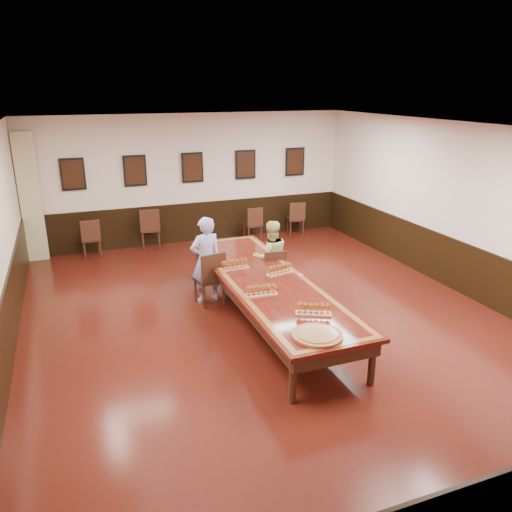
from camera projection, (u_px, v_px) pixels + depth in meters
name	position (u px, v px, depth m)	size (l,w,h in m)	color
floor	(266.00, 320.00, 8.59)	(8.00, 10.00, 0.02)	black
ceiling	(268.00, 128.00, 7.55)	(8.00, 10.00, 0.02)	white
wall_back	(192.00, 179.00, 12.50)	(8.00, 0.02, 3.20)	beige
wall_right	(464.00, 210.00, 9.41)	(0.02, 10.00, 3.20)	beige
chair_man	(209.00, 277.00, 9.10)	(0.47, 0.52, 1.01)	black
chair_woman	(272.00, 271.00, 9.52)	(0.43, 0.47, 0.91)	black
spare_chair_a	(90.00, 238.00, 11.65)	(0.43, 0.47, 0.91)	black
spare_chair_b	(150.00, 228.00, 12.27)	(0.47, 0.51, 1.01)	black
spare_chair_c	(253.00, 223.00, 12.91)	(0.41, 0.45, 0.88)	black
spare_chair_d	(296.00, 218.00, 13.43)	(0.42, 0.46, 0.90)	black
person_man	(206.00, 260.00, 9.09)	(0.59, 0.39, 1.61)	#5261CD
person_woman	(271.00, 257.00, 9.53)	(0.71, 0.55, 1.43)	#D6DB89
pink_phone	(300.00, 275.00, 8.50)	(0.07, 0.15, 0.01)	#CC4476
curtain	(30.00, 198.00, 11.12)	(0.45, 0.18, 2.90)	#BFB883
wainscoting	(266.00, 293.00, 8.42)	(8.00, 10.00, 1.00)	black
conference_table	(267.00, 287.00, 8.39)	(1.40, 5.00, 0.76)	#330C08
posters	(192.00, 167.00, 12.34)	(6.14, 0.04, 0.74)	black
flight_a	(235.00, 265.00, 8.75)	(0.52, 0.18, 0.19)	#AC6648
flight_b	(280.00, 270.00, 8.52)	(0.51, 0.24, 0.18)	#AC6648
flight_c	(261.00, 291.00, 7.65)	(0.52, 0.19, 0.19)	#AC6648
flight_d	(314.00, 309.00, 7.01)	(0.52, 0.36, 0.19)	#AC6648
red_plate_grp	(271.00, 287.00, 7.97)	(0.21, 0.21, 0.03)	#AD0B20
carved_platter	(317.00, 335.00, 6.41)	(0.67, 0.67, 0.05)	#622913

